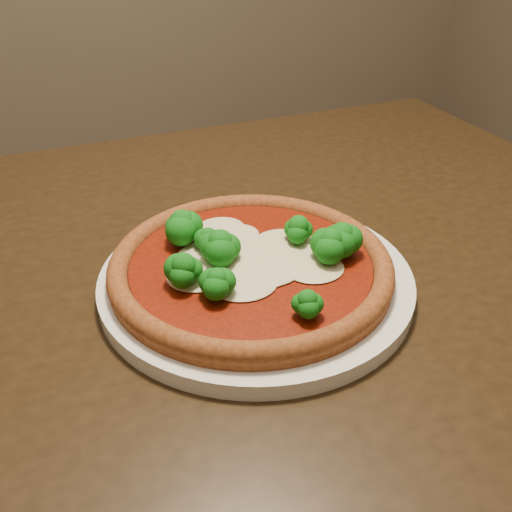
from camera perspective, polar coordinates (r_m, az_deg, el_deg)
name	(u,v)px	position (r m, az deg, el deg)	size (l,w,h in m)	color
floor	(277,492)	(1.37, 2.15, -22.49)	(4.00, 4.00, 0.00)	black
dining_table	(249,313)	(0.76, -0.67, -5.67)	(1.14, 0.89, 0.75)	black
plate	(256,279)	(0.64, 0.00, -2.33)	(0.35, 0.35, 0.02)	silver
pizza	(251,262)	(0.63, -0.46, -0.63)	(0.31, 0.31, 0.06)	brown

